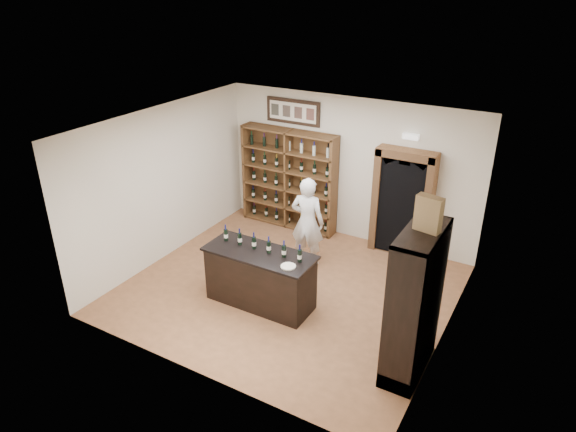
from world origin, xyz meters
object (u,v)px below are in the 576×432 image
object	(u,v)px
shopkeeper	(307,222)
tasting_counter	(260,278)
counter_bottle_0	(226,235)
side_cabinet	(414,325)
wine_crate	(429,214)
wine_shelf	(290,179)

from	to	relation	value
shopkeeper	tasting_counter	bearing A→B (deg)	80.93
tasting_counter	counter_bottle_0	bearing A→B (deg)	175.21
tasting_counter	side_cabinet	bearing A→B (deg)	-6.28
tasting_counter	counter_bottle_0	world-z (taller)	counter_bottle_0
counter_bottle_0	wine_crate	size ratio (longest dim) A/B	0.64
wine_shelf	wine_crate	world-z (taller)	wine_crate
tasting_counter	counter_bottle_0	xyz separation A→B (m)	(-0.72, 0.06, 0.61)
wine_shelf	tasting_counter	bearing A→B (deg)	-69.44
tasting_counter	shopkeeper	xyz separation A→B (m)	(0.05, 1.59, 0.40)
side_cabinet	counter_bottle_0	bearing A→B (deg)	174.03
tasting_counter	shopkeeper	bearing A→B (deg)	88.18
wine_shelf	counter_bottle_0	xyz separation A→B (m)	(0.38, -2.87, 0.01)
counter_bottle_0	shopkeeper	bearing A→B (deg)	63.32
wine_shelf	shopkeeper	world-z (taller)	wine_shelf
tasting_counter	side_cabinet	distance (m)	2.75
shopkeeper	wine_crate	distance (m)	3.60
wine_shelf	wine_crate	xyz separation A→B (m)	(3.82, -3.20, 1.34)
wine_shelf	tasting_counter	size ratio (longest dim) A/B	1.17
wine_shelf	side_cabinet	distance (m)	5.02
counter_bottle_0	shopkeeper	world-z (taller)	shopkeeper
shopkeeper	wine_crate	bearing A→B (deg)	137.84
tasting_counter	wine_shelf	bearing A→B (deg)	110.56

